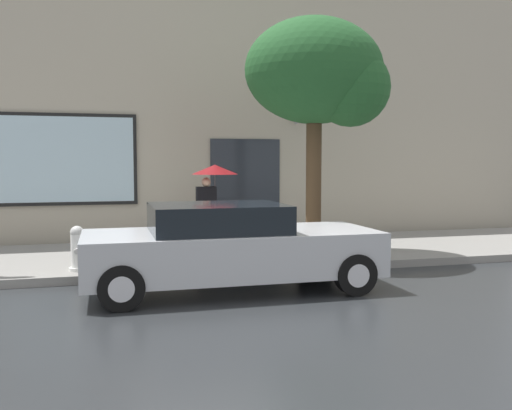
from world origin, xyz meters
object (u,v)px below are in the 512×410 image
Objects in this scene: parked_car at (229,247)px; pedestrian_with_umbrella at (213,180)px; fire_hydrant at (77,249)px; street_tree at (322,76)px.

pedestrian_with_umbrella reaches higher than parked_car.
parked_car is at bearing -32.42° from fire_hydrant.
street_tree is at bearing 6.33° from fire_hydrant.
parked_car reaches higher than fire_hydrant.
parked_car is 4.14m from pedestrian_with_umbrella.
parked_car is 5.85× the size of fire_hydrant.
parked_car is 0.96× the size of street_tree.
parked_car is 2.52× the size of pedestrian_with_umbrella.
pedestrian_with_umbrella is (2.84, 2.51, 1.09)m from fire_hydrant.
parked_car is at bearing -97.06° from pedestrian_with_umbrella.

